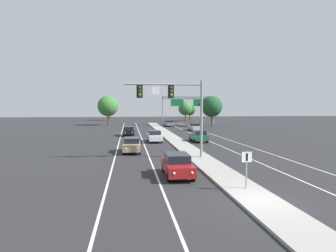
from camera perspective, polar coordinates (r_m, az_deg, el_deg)
The scene contains 21 objects.
ground_plane at distance 16.38m, azimuth 17.25°, elevation -13.89°, with size 260.00×260.00×0.00m, color #28282B.
median_island at distance 33.19m, azimuth 4.11°, elevation -4.65°, with size 2.40×110.00×0.15m, color #9E9B93.
lane_stripe_oncoming_center at distance 39.51m, azimuth -4.66°, elevation -3.41°, with size 0.14×100.00×0.01m, color silver.
lane_stripe_receding_center at distance 41.05m, azimuth 8.58°, elevation -3.17°, with size 0.14×100.00×0.01m, color silver.
edge_stripe_left at distance 39.49m, azimuth -9.46°, elevation -3.45°, with size 0.14×100.00×0.01m, color silver.
edge_stripe_right at distance 42.08m, azimuth 12.91°, elevation -3.05°, with size 0.14×100.00×0.01m, color silver.
overhead_signal_mast at distance 27.66m, azimuth 1.72°, elevation 4.61°, with size 7.35×0.44×7.20m.
median_sign_post at distance 17.98m, azimuth 14.81°, elevation -7.06°, with size 0.60×0.10×2.20m.
car_oncoming_red at distance 21.17m, azimuth 1.80°, elevation -7.41°, with size 1.83×4.47×1.58m.
car_oncoming_tan at distance 32.22m, azimuth -6.95°, elevation -3.59°, with size 1.90×4.50×1.58m.
car_oncoming_white at distance 41.47m, azimuth -2.58°, elevation -1.93°, with size 1.84×4.48×1.58m.
car_oncoming_black at distance 50.47m, azimuth -7.56°, elevation -0.94°, with size 1.87×4.49×1.58m.
car_receding_green at distance 41.80m, azimuth 5.88°, elevation -1.90°, with size 1.86×4.49×1.58m.
car_receding_silver at distance 60.61m, azimuth 5.14°, elevation -0.14°, with size 1.91×4.51×1.58m.
car_receding_grey at distance 73.61m, azimuth 0.17°, elevation 0.56°, with size 1.90×4.50×1.58m.
highway_sign_gantry at distance 75.08m, azimuth 3.91°, elevation 4.69°, with size 13.28×0.42×7.50m.
tree_far_left_b at distance 79.38m, azimuth -11.44°, elevation 3.77°, with size 5.34×5.34×7.72m.
tree_far_left_a at distance 107.95m, azimuth -11.02°, elevation 3.84°, with size 5.52×5.52×7.99m.
tree_far_right_a at distance 107.04m, azimuth 4.19°, elevation 3.13°, with size 4.01×4.01×5.81m.
tree_far_right_c at distance 74.46m, azimuth 8.37°, elevation 3.73°, with size 5.23×5.23×7.57m.
tree_far_right_b at distance 97.65m, azimuth 3.34°, elevation 3.36°, with size 4.52×4.52×6.53m.
Camera 1 is at (-6.62, -14.16, 4.92)m, focal length 31.83 mm.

